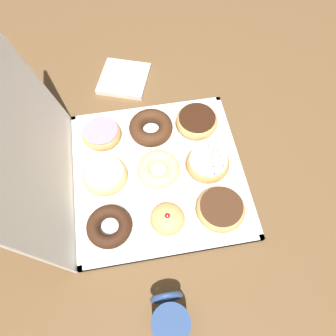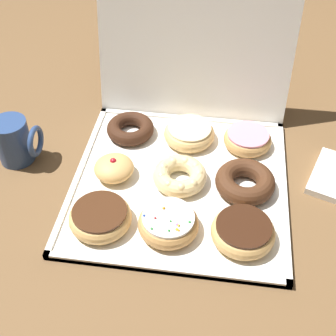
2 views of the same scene
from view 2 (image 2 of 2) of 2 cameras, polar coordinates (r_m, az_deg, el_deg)
ground_plane at (r=0.97m, az=1.44°, el=-2.15°), size 3.00×3.00×0.00m
donut_box at (r=0.96m, az=1.45°, el=-1.93°), size 0.44×0.44×0.01m
box_lid_open at (r=1.05m, az=3.56°, el=17.47°), size 0.44×0.11×0.45m
chocolate_frosted_donut_0 at (r=0.88m, az=-8.46°, el=-6.07°), size 0.12×0.12×0.04m
sprinkle_donut_1 at (r=0.86m, az=0.04°, el=-6.90°), size 0.12×0.12×0.04m
chocolate_frosted_donut_2 at (r=0.86m, az=9.36°, el=-7.86°), size 0.12×0.12×0.04m
jelly_filled_donut_3 at (r=0.97m, az=-6.76°, el=0.04°), size 0.08×0.08×0.05m
cruller_donut_4 at (r=0.94m, az=1.51°, el=-1.10°), size 0.11×0.11×0.04m
chocolate_cake_ring_donut_5 at (r=0.94m, az=9.61°, el=-1.88°), size 0.12×0.12×0.04m
chocolate_cake_ring_donut_6 at (r=1.07m, az=-4.73°, el=4.94°), size 0.11×0.11×0.03m
glazed_ring_donut_7 at (r=1.05m, az=2.68°, el=4.38°), size 0.12×0.12×0.04m
pink_frosted_donut_8 at (r=1.05m, az=9.92°, el=3.60°), size 0.11×0.11×0.04m
coffee_mug at (r=1.04m, az=-18.61°, el=3.29°), size 0.10×0.08×0.10m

